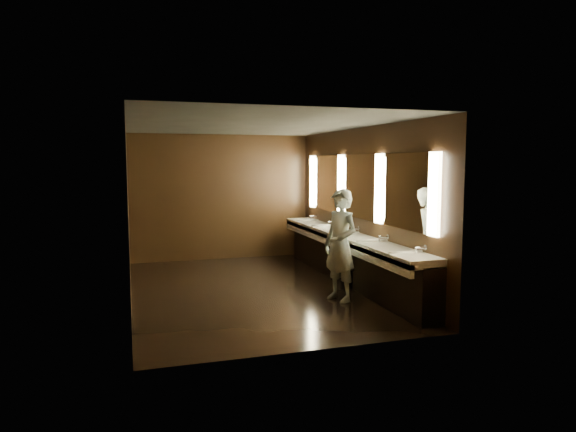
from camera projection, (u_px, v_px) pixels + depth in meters
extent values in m
plane|color=black|center=(253.00, 290.00, 8.82)|extent=(6.00, 6.00, 0.00)
cube|color=#2D2D2B|center=(251.00, 125.00, 8.53)|extent=(4.00, 6.00, 0.02)
cube|color=black|center=(221.00, 197.00, 11.52)|extent=(4.00, 0.02, 2.80)
cube|color=black|center=(313.00, 231.00, 5.83)|extent=(4.00, 0.02, 2.80)
cube|color=black|center=(128.00, 212.00, 8.08)|extent=(0.02, 6.00, 2.80)
cube|color=black|center=(360.00, 206.00, 9.27)|extent=(0.02, 6.00, 2.80)
cube|color=black|center=(350.00, 260.00, 9.32)|extent=(0.36, 5.40, 0.81)
cube|color=white|center=(345.00, 236.00, 9.24)|extent=(0.55, 5.40, 0.12)
cube|color=white|center=(333.00, 241.00, 9.18)|extent=(0.06, 5.40, 0.18)
cylinder|color=silver|center=(421.00, 248.00, 7.19)|extent=(0.18, 0.04, 0.04)
cylinder|color=silver|center=(384.00, 237.00, 8.24)|extent=(0.18, 0.04, 0.04)
cylinder|color=silver|center=(355.00, 228.00, 9.28)|extent=(0.18, 0.04, 0.04)
cylinder|color=silver|center=(332.00, 222.00, 10.33)|extent=(0.18, 0.04, 0.04)
cylinder|color=silver|center=(313.00, 216.00, 11.37)|extent=(0.18, 0.04, 0.04)
cube|color=#FFF2BC|center=(434.00, 194.00, 6.94)|extent=(0.06, 0.22, 1.15)
cube|color=white|center=(405.00, 191.00, 7.71)|extent=(0.03, 1.32, 1.15)
cube|color=#FFF2BC|center=(379.00, 189.00, 8.46)|extent=(0.06, 0.23, 1.15)
cube|color=white|center=(359.00, 186.00, 9.23)|extent=(0.03, 1.32, 1.15)
cube|color=#FFF2BC|center=(341.00, 185.00, 9.98)|extent=(0.06, 0.23, 1.15)
cube|color=white|center=(327.00, 183.00, 10.75)|extent=(0.03, 1.32, 1.15)
cube|color=#FFF2BC|center=(313.00, 182.00, 11.50)|extent=(0.06, 0.22, 1.15)
imported|color=#91BDD8|center=(340.00, 245.00, 8.07)|extent=(0.63, 0.75, 1.77)
cylinder|color=black|center=(345.00, 270.00, 8.95)|extent=(0.45, 0.45, 0.63)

